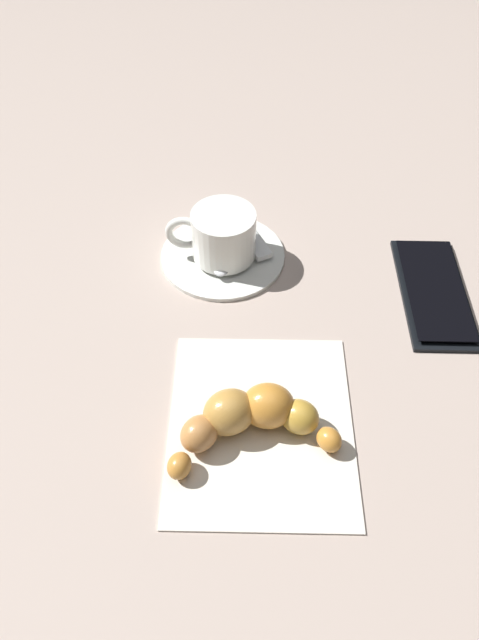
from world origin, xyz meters
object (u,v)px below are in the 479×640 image
object	(u,v)px
napkin	(261,424)
saucer	(223,254)
espresso_cup	(222,235)
sugar_packet	(251,238)
cell_phone	(434,291)
teaspoon	(224,247)
croissant	(248,417)

from	to	relation	value
napkin	saucer	bearing A→B (deg)	0.59
saucer	espresso_cup	xyz separation A→B (m)	(-0.00, 0.00, 0.03)
espresso_cup	sugar_packet	distance (m)	0.04
napkin	cell_phone	xyz separation A→B (m)	(0.13, -0.21, 0.00)
saucer	sugar_packet	bearing A→B (deg)	-69.88
sugar_packet	saucer	bearing A→B (deg)	92.88
teaspoon	napkin	bearing A→B (deg)	-179.78
saucer	cell_phone	bearing A→B (deg)	-113.49
teaspoon	cell_phone	world-z (taller)	teaspoon
croissant	cell_phone	distance (m)	0.25
cell_phone	espresso_cup	bearing A→B (deg)	67.69
saucer	sugar_packet	world-z (taller)	sugar_packet
espresso_cup	croissant	world-z (taller)	espresso_cup
cell_phone	saucer	bearing A→B (deg)	66.51
sugar_packet	cell_phone	world-z (taller)	sugar_packet
espresso_cup	teaspoon	world-z (taller)	espresso_cup
croissant	sugar_packet	bearing A→B (deg)	-10.38
saucer	croissant	xyz separation A→B (m)	(-0.22, 0.01, 0.02)
napkin	cell_phone	distance (m)	0.24
espresso_cup	sugar_packet	xyz separation A→B (m)	(0.02, -0.03, -0.02)
saucer	napkin	bearing A→B (deg)	-179.41
napkin	croissant	bearing A→B (deg)	105.70
napkin	espresso_cup	bearing A→B (deg)	0.88
espresso_cup	napkin	distance (m)	0.21
saucer	cell_phone	xyz separation A→B (m)	(-0.09, -0.21, 0.00)
saucer	napkin	world-z (taller)	saucer
espresso_cup	cell_phone	distance (m)	0.23
cell_phone	teaspoon	bearing A→B (deg)	65.79
espresso_cup	teaspoon	bearing A→B (deg)	-18.87
espresso_cup	sugar_packet	world-z (taller)	espresso_cup
saucer	teaspoon	size ratio (longest dim) A/B	0.99
espresso_cup	cell_phone	bearing A→B (deg)	-112.31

